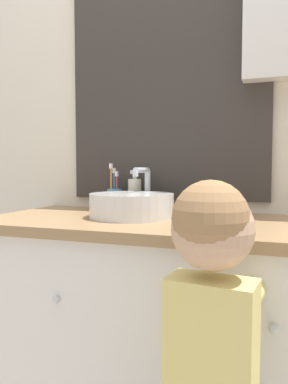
# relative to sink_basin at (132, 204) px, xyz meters

# --- Properties ---
(wall_back) EXTENTS (3.20, 0.18, 2.50)m
(wall_back) POSITION_rel_sink_basin_xyz_m (0.21, 0.30, 0.45)
(wall_back) COLOR beige
(wall_back) RESTS_ON ground_plane
(vanity_counter) EXTENTS (1.42, 0.60, 0.79)m
(vanity_counter) POSITION_rel_sink_basin_xyz_m (0.18, -0.02, -0.44)
(vanity_counter) COLOR silver
(vanity_counter) RESTS_ON ground_plane
(sink_basin) EXTENTS (0.31, 0.36, 0.19)m
(sink_basin) POSITION_rel_sink_basin_xyz_m (0.00, 0.00, 0.00)
(sink_basin) COLOR silver
(sink_basin) RESTS_ON vanity_counter
(toothbrush_holder) EXTENTS (0.07, 0.07, 0.20)m
(toothbrush_holder) POSITION_rel_sink_basin_xyz_m (-0.16, 0.20, 0.00)
(toothbrush_holder) COLOR #4C93C6
(toothbrush_holder) RESTS_ON vanity_counter
(soap_dispenser) EXTENTS (0.06, 0.06, 0.17)m
(soap_dispenser) POSITION_rel_sink_basin_xyz_m (-0.07, 0.21, 0.02)
(soap_dispenser) COLOR beige
(soap_dispenser) RESTS_ON vanity_counter
(child_figure) EXTENTS (0.23, 0.45, 0.95)m
(child_figure) POSITION_rel_sink_basin_xyz_m (0.37, -0.48, -0.24)
(child_figure) COLOR slate
(child_figure) RESTS_ON ground_plane
(drinking_cup) EXTENTS (0.07, 0.07, 0.08)m
(drinking_cup) POSITION_rel_sink_basin_xyz_m (0.34, -0.24, -0.01)
(drinking_cup) COLOR #4789D1
(drinking_cup) RESTS_ON vanity_counter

